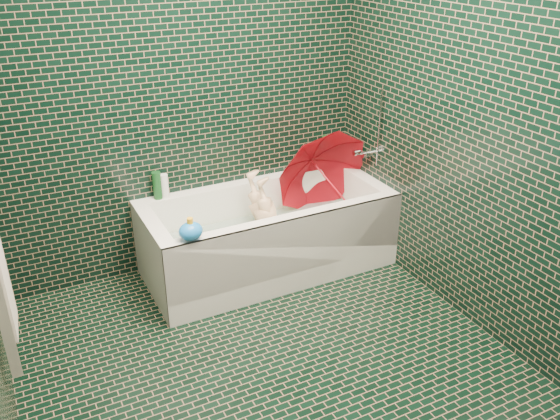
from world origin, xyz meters
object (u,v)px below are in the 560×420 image
bathtub (269,242)px  child (270,226)px  bath_toy (191,231)px  umbrella (330,183)px  rubber_duck (321,162)px

bathtub → child: (0.03, 0.04, 0.10)m
child → bath_toy: bath_toy is taller
bathtub → umbrella: bearing=2.4°
umbrella → child: bearing=-179.6°
bathtub → umbrella: 0.61m
bathtub → rubber_duck: (0.61, 0.34, 0.38)m
rubber_duck → bath_toy: bath_toy is taller
bathtub → child: bathtub is taller
bathtub → umbrella: (0.50, 0.02, 0.35)m
child → bath_toy: bearing=-61.4°
umbrella → bath_toy: (-1.16, -0.34, 0.05)m
umbrella → bath_toy: 1.21m
bathtub → rubber_duck: 0.79m
umbrella → bath_toy: umbrella is taller
bathtub → bath_toy: size_ratio=11.61×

